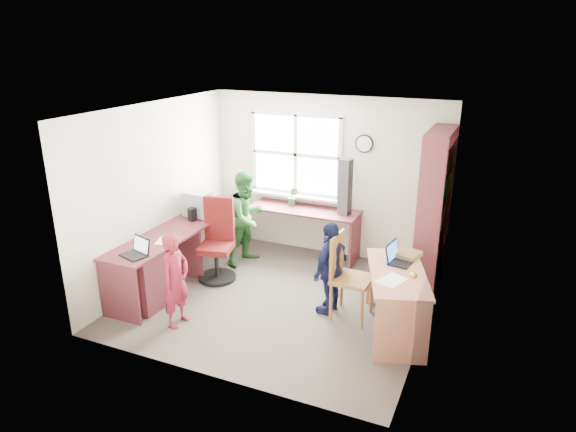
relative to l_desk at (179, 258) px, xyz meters
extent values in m
cube|color=#443C35|center=(1.31, 0.28, -0.47)|extent=(3.60, 3.40, 0.02)
cube|color=white|center=(1.31, 0.28, 1.95)|extent=(3.60, 3.40, 0.02)
cube|color=beige|center=(1.31, 1.99, 0.74)|extent=(3.60, 0.02, 2.40)
cube|color=beige|center=(1.31, -1.43, 0.74)|extent=(3.60, 0.02, 2.40)
cube|color=beige|center=(-0.50, 0.28, 0.74)|extent=(0.02, 3.40, 2.40)
cube|color=beige|center=(3.12, 0.28, 0.74)|extent=(0.02, 3.40, 2.40)
cube|color=white|center=(0.81, 1.97, 1.04)|extent=(1.40, 0.01, 1.20)
cube|color=white|center=(0.81, 1.96, 1.04)|extent=(1.48, 0.04, 1.28)
cube|color=olive|center=(3.09, -0.77, 0.54)|extent=(0.02, 0.82, 2.00)
sphere|color=gold|center=(3.06, -0.44, 0.54)|extent=(0.07, 0.07, 0.07)
cylinder|color=black|center=(1.86, 1.96, 1.29)|extent=(0.26, 0.03, 0.26)
cylinder|color=white|center=(1.86, 1.95, 1.29)|extent=(0.22, 0.01, 0.22)
cube|color=maroon|center=(-0.19, 0.38, 0.28)|extent=(0.60, 2.70, 0.03)
cube|color=maroon|center=(1.06, 1.70, 0.28)|extent=(1.65, 0.56, 0.03)
cube|color=maroon|center=(-0.19, 0.38, -0.10)|extent=(0.56, 0.03, 0.72)
cube|color=maroon|center=(-0.19, -0.94, -0.10)|extent=(0.56, 0.03, 0.72)
cube|color=maroon|center=(-0.19, 1.70, -0.10)|extent=(0.56, 0.03, 0.72)
cube|color=maroon|center=(1.86, 1.70, -0.10)|extent=(0.03, 0.52, 0.72)
cube|color=maroon|center=(-0.19, -0.57, -0.10)|extent=(0.54, 0.45, 0.72)
cube|color=tan|center=(2.80, 0.13, 0.27)|extent=(0.97, 1.41, 0.03)
cube|color=tan|center=(2.99, -0.46, -0.10)|extent=(0.54, 0.20, 0.71)
cube|color=tan|center=(2.60, 0.72, -0.10)|extent=(0.54, 0.20, 0.71)
cube|color=maroon|center=(2.96, 0.96, 0.59)|extent=(0.30, 0.02, 2.10)
cube|color=maroon|center=(2.96, 1.96, 0.59)|extent=(0.30, 0.02, 2.10)
cube|color=maroon|center=(2.96, 1.46, 1.63)|extent=(0.30, 1.00, 0.02)
cube|color=maroon|center=(2.96, 1.46, -0.40)|extent=(0.30, 1.00, 0.02)
cube|color=maroon|center=(2.96, 1.46, -0.04)|extent=(0.30, 1.00, 0.02)
cube|color=maroon|center=(2.96, 1.46, 0.34)|extent=(0.30, 1.00, 0.02)
cube|color=maroon|center=(2.96, 1.46, 0.72)|extent=(0.30, 1.00, 0.02)
cube|color=maroon|center=(2.96, 1.46, 1.10)|extent=(0.30, 1.00, 0.02)
cube|color=maroon|center=(2.96, 1.46, 1.48)|extent=(0.30, 1.00, 0.02)
cube|color=#AA1B18|center=(2.96, 1.16, -0.25)|extent=(0.25, 0.28, 0.27)
cube|color=#184A92|center=(2.96, 1.48, -0.24)|extent=(0.25, 0.30, 0.29)
cube|color=#1D792F|center=(2.96, 1.78, -0.23)|extent=(0.25, 0.26, 0.30)
cube|color=gold|center=(2.96, 1.16, 0.13)|extent=(0.25, 0.28, 0.30)
cube|color=#6C3079|center=(2.96, 1.48, 0.14)|extent=(0.25, 0.30, 0.32)
cube|color=orange|center=(2.96, 1.78, 0.12)|extent=(0.25, 0.26, 0.29)
cube|color=#242424|center=(2.96, 1.16, 0.52)|extent=(0.25, 0.28, 0.32)
cube|color=beige|center=(2.96, 1.48, 0.50)|extent=(0.25, 0.30, 0.29)
cube|color=#AA1B18|center=(2.96, 1.78, 0.51)|extent=(0.25, 0.26, 0.30)
cube|color=#184A92|center=(2.96, 1.16, 0.88)|extent=(0.25, 0.28, 0.29)
cube|color=#1D792F|center=(2.96, 1.48, 0.89)|extent=(0.25, 0.30, 0.30)
cube|color=gold|center=(2.96, 1.78, 0.90)|extent=(0.25, 0.26, 0.32)
cube|color=#6C3079|center=(2.96, 1.16, 1.27)|extent=(0.25, 0.28, 0.30)
cube|color=orange|center=(2.96, 1.48, 1.28)|extent=(0.25, 0.30, 0.32)
cube|color=#242424|center=(2.96, 1.78, 1.26)|extent=(0.25, 0.26, 0.29)
cylinder|color=black|center=(0.27, 0.46, -0.43)|extent=(0.63, 0.63, 0.05)
cylinder|color=black|center=(0.27, 0.46, -0.21)|extent=(0.07, 0.07, 0.39)
cube|color=#571010|center=(0.27, 0.46, 0.01)|extent=(0.52, 0.52, 0.08)
cube|color=#571010|center=(0.22, 0.66, 0.37)|extent=(0.42, 0.17, 0.62)
cylinder|color=olive|center=(2.06, 0.07, -0.22)|extent=(0.04, 0.04, 0.47)
cylinder|color=olive|center=(2.44, 0.06, -0.22)|extent=(0.04, 0.04, 0.47)
cylinder|color=olive|center=(2.07, 0.45, -0.22)|extent=(0.04, 0.04, 0.47)
cylinder|color=olive|center=(2.45, 0.44, -0.22)|extent=(0.04, 0.04, 0.47)
cube|color=olive|center=(2.25, 0.25, 0.03)|extent=(0.45, 0.45, 0.04)
cube|color=olive|center=(2.05, 0.26, 0.30)|extent=(0.04, 0.42, 0.53)
cube|color=#A4A4A8|center=(-0.20, 0.82, 0.30)|extent=(0.28, 0.23, 0.02)
cube|color=#A4A4A8|center=(-0.20, 0.82, 0.48)|extent=(0.39, 0.35, 0.35)
cube|color=#3F72F2|center=(-0.01, 0.81, 0.48)|extent=(0.02, 0.29, 0.25)
cube|color=black|center=(-0.12, -0.70, 0.30)|extent=(0.35, 0.30, 0.02)
cube|color=black|center=(-0.09, -0.59, 0.40)|extent=(0.30, 0.14, 0.20)
cube|color=white|center=(-0.09, -0.60, 0.40)|extent=(0.26, 0.11, 0.16)
cube|color=black|center=(2.79, 0.39, 0.30)|extent=(0.28, 0.36, 0.02)
cube|color=black|center=(2.66, 0.41, 0.40)|extent=(0.10, 0.33, 0.21)
cube|color=#3F72F2|center=(2.67, 0.41, 0.40)|extent=(0.08, 0.29, 0.17)
cube|color=black|center=(-0.18, 0.61, 0.39)|extent=(0.11, 0.11, 0.18)
cube|color=black|center=(-0.16, 1.18, 0.39)|extent=(0.12, 0.12, 0.19)
cube|color=black|center=(1.68, 1.71, 0.70)|extent=(0.19, 0.17, 0.81)
cube|color=#B41624|center=(2.80, 0.58, 0.32)|extent=(0.36, 0.36, 0.06)
cube|color=white|center=(-0.08, -0.16, 0.30)|extent=(0.27, 0.32, 0.00)
cube|color=white|center=(2.79, -0.10, 0.29)|extent=(0.32, 0.38, 0.00)
imported|color=#317C39|center=(0.85, 1.77, 0.44)|extent=(0.18, 0.15, 0.30)
imported|color=maroon|center=(0.46, -0.72, 0.10)|extent=(0.29, 0.42, 1.11)
imported|color=#2A6A2D|center=(0.38, 1.18, 0.23)|extent=(0.70, 0.79, 1.38)
imported|color=#121739|center=(1.98, 0.26, 0.12)|extent=(0.42, 0.72, 1.16)
camera|label=1|loc=(3.74, -5.02, 2.73)|focal=32.00mm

